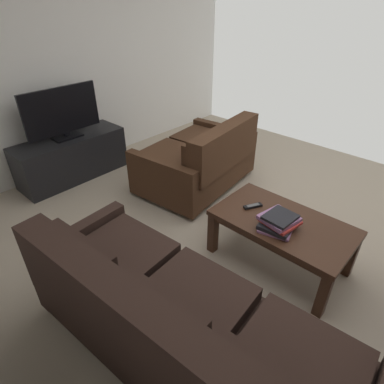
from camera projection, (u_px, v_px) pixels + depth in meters
The scene contains 9 objects.
ground_plane at pixel (267, 240), 2.98m from camera, with size 5.50×4.80×0.01m, color tan.
wall_right at pixel (83, 45), 3.79m from camera, with size 0.12×4.80×2.86m, color white.
sofa_main at pixel (178, 328), 1.80m from camera, with size 2.13×0.95×0.83m.
loveseat_near at pixel (200, 160), 3.63m from camera, with size 1.04×1.41×0.81m.
coffee_table at pixel (282, 227), 2.54m from camera, with size 1.07×0.62×0.44m.
tv_stand at pixel (72, 157), 3.87m from camera, with size 0.47×1.29×0.52m.
flat_tv at pixel (62, 112), 3.57m from camera, with size 0.20×0.88×0.57m.
book_stack at pixel (279, 222), 2.40m from camera, with size 0.30×0.32×0.12m.
tv_remote at pixel (253, 206), 2.66m from camera, with size 0.11×0.16×0.02m.
Camera 1 is at (-1.03, 2.15, 1.96)m, focal length 29.76 mm.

